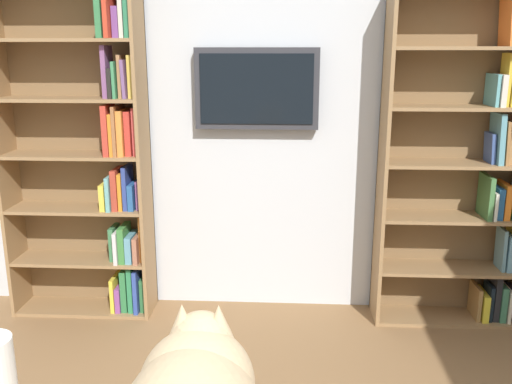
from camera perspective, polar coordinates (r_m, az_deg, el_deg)
wall_back at (r=3.51m, az=0.86°, el=9.26°), size 4.52×0.06×2.70m
bookshelf_left at (r=3.57m, az=21.68°, el=3.02°), size 0.91×0.28×2.01m
bookshelf_right at (r=3.59m, az=-16.33°, el=3.29°), size 0.89×0.28×2.07m
wall_mounted_tv at (r=3.42m, az=0.08°, el=10.53°), size 0.75×0.07×0.49m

